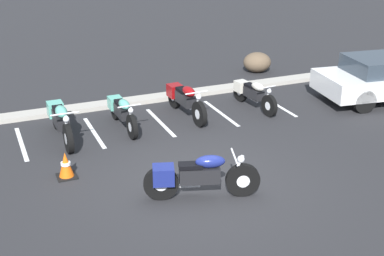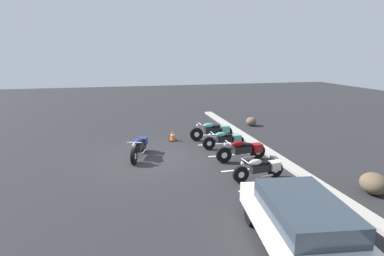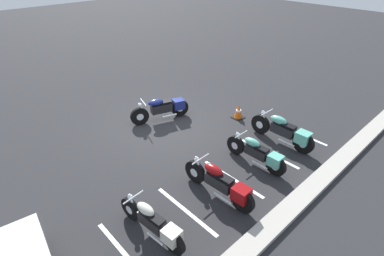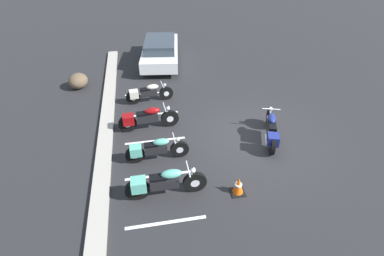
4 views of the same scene
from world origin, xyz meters
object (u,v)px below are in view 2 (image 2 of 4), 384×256
Objects in this scene: landscape_rock_1 at (251,121)px; landscape_rock_0 at (374,183)px; parked_bike_1 at (225,139)px; car_white at (305,227)px; parked_bike_3 at (261,168)px; traffic_cone at (173,136)px; parked_bike_2 at (244,150)px; motorcycle_navy_featured at (139,146)px; parked_bike_0 at (214,131)px.

landscape_rock_0 is at bearing -0.67° from landscape_rock_1.
car_white is (7.76, -0.95, 0.26)m from parked_bike_1.
parked_bike_3 is at bearing -121.62° from landscape_rock_0.
traffic_cone is (-7.43, -5.22, -0.08)m from landscape_rock_0.
parked_bike_2 is 1.97m from parked_bike_3.
traffic_cone is at bearing -73.85° from parked_bike_3.
parked_bike_1 is at bearing -151.73° from landscape_rock_0.
car_white is at bearing -61.34° from landscape_rock_0.
motorcycle_navy_featured is at bearing 3.03° from parked_bike_1.
parked_bike_1 reaches higher than landscape_rock_1.
parked_bike_3 is 3.57× the size of traffic_cone.
parked_bike_1 is 3.08× the size of landscape_rock_1.
landscape_rock_1 is at bearing 168.68° from car_white.
motorcycle_navy_featured is 1.06× the size of parked_bike_1.
car_white is 4.52m from landscape_rock_0.
traffic_cone is (-2.12, 1.82, -0.21)m from motorcycle_navy_featured.
landscape_rock_1 is (-5.73, 2.96, -0.19)m from parked_bike_2.
parked_bike_1 is at bearing 112.02° from motorcycle_navy_featured.
motorcycle_navy_featured is 2.81m from traffic_cone.
parked_bike_2 is 3.34× the size of landscape_rock_1.
car_white is 9.68m from traffic_cone.
parked_bike_0 is 3.46× the size of landscape_rock_1.
landscape_rock_0 is at bearing 142.95° from parked_bike_3.
motorcycle_navy_featured reaches higher than landscape_rock_1.
parked_bike_3 is at bearing 82.02° from parked_bike_2.
parked_bike_1 is at bearing 50.34° from traffic_cone.
parked_bike_1 is 1.78m from parked_bike_2.
parked_bike_0 is at bearing -156.44° from landscape_rock_0.
parked_bike_3 is 2.12× the size of landscape_rock_0.
landscape_rock_0 is (5.59, 3.01, -0.09)m from parked_bike_1.
motorcycle_navy_featured is 2.31× the size of landscape_rock_0.
landscape_rock_0 is 9.55m from landscape_rock_1.
parked_bike_3 is 4.13m from car_white.
motorcycle_navy_featured is 4.45m from parked_bike_2.
parked_bike_3 is 8.31m from landscape_rock_1.
traffic_cone is (-0.29, -2.11, -0.22)m from parked_bike_0.
parked_bike_0 reaches higher than parked_bike_2.
motorcycle_navy_featured is 5.30m from parked_bike_3.
parked_bike_2 is at bearing -143.34° from landscape_rock_0.
traffic_cone is (-3.61, -2.37, -0.20)m from parked_bike_2.
motorcycle_navy_featured reaches higher than parked_bike_1.
car_white is at bearing 7.52° from traffic_cone.
car_white is 8.10× the size of traffic_cone.
parked_bike_3 reaches higher than landscape_rock_1.
parked_bike_2 is (3.32, 0.27, -0.02)m from parked_bike_0.
parked_bike_0 is 7.79m from landscape_rock_0.
traffic_cone is at bearing -144.91° from landscape_rock_0.
parked_bike_3 reaches higher than landscape_rock_0.
car_white is 6.84× the size of landscape_rock_1.
parked_bike_3 reaches higher than traffic_cone.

